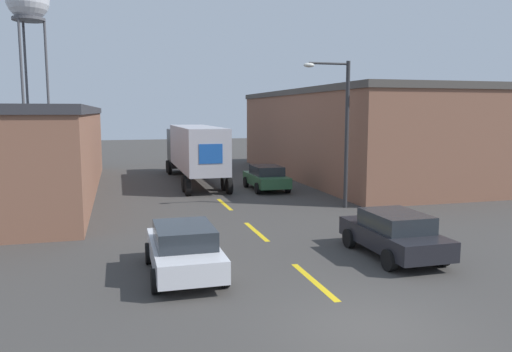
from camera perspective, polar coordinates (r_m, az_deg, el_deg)
ground_plane at (r=11.96m, az=12.92°, el=-16.76°), size 160.00×160.00×0.00m
road_centerline at (r=20.44m, az=0.01°, el=-6.35°), size 0.20×15.76×0.01m
warehouse_right at (r=38.64m, az=11.40°, el=4.80°), size 11.14×24.30×6.44m
semi_truck at (r=34.94m, az=-7.17°, el=3.15°), size 2.74×13.59×3.88m
parked_car_right_near at (r=17.46m, az=15.48°, el=-6.32°), size 2.11×4.44×1.53m
parked_car_right_far at (r=31.02m, az=1.18°, el=-0.14°), size 2.11×4.44×1.53m
parked_car_left_near at (r=15.14m, az=-8.24°, el=-8.22°), size 2.11×4.44×1.53m
water_tower at (r=62.65m, az=-24.64°, el=17.52°), size 4.54×4.54×19.28m
street_lamp at (r=25.29m, az=9.74°, el=5.97°), size 2.45×0.32×7.33m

